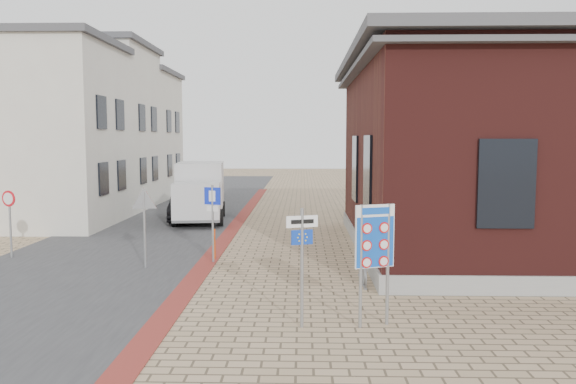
% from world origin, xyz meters
% --- Properties ---
extents(ground, '(120.00, 120.00, 0.00)m').
position_xyz_m(ground, '(0.00, 0.00, 0.00)').
color(ground, tan).
rests_on(ground, ground).
extents(road_strip, '(7.00, 60.00, 0.02)m').
position_xyz_m(road_strip, '(-5.50, 15.00, 0.01)').
color(road_strip, '#38383A').
rests_on(road_strip, ground).
extents(curb_strip, '(0.60, 40.00, 0.02)m').
position_xyz_m(curb_strip, '(-2.00, 10.00, 0.01)').
color(curb_strip, maroon).
rests_on(curb_strip, ground).
extents(brick_building, '(13.00, 13.00, 6.80)m').
position_xyz_m(brick_building, '(8.99, 7.00, 3.49)').
color(brick_building, gray).
rests_on(brick_building, ground).
extents(townhouse_near, '(7.40, 6.40, 8.30)m').
position_xyz_m(townhouse_near, '(-10.99, 12.00, 4.17)').
color(townhouse_near, beige).
rests_on(townhouse_near, ground).
extents(townhouse_mid, '(7.40, 6.40, 9.10)m').
position_xyz_m(townhouse_mid, '(-10.99, 18.00, 4.57)').
color(townhouse_mid, beige).
rests_on(townhouse_mid, ground).
extents(townhouse_far, '(7.40, 6.40, 8.30)m').
position_xyz_m(townhouse_far, '(-10.99, 24.00, 4.17)').
color(townhouse_far, beige).
rests_on(townhouse_far, ground).
extents(bike_rack, '(0.08, 1.80, 0.60)m').
position_xyz_m(bike_rack, '(2.65, 2.20, 0.26)').
color(bike_rack, slate).
rests_on(bike_rack, ground).
extents(sedan, '(1.89, 4.23, 1.35)m').
position_xyz_m(sedan, '(-4.54, 13.73, 0.67)').
color(sedan, black).
rests_on(sedan, ground).
extents(box_truck, '(2.70, 5.47, 2.76)m').
position_xyz_m(box_truck, '(-3.85, 13.45, 1.42)').
color(box_truck, slate).
rests_on(box_truck, ground).
extents(border_sign, '(0.84, 0.33, 2.56)m').
position_xyz_m(border_sign, '(2.50, -1.38, 1.83)').
color(border_sign, gray).
rests_on(border_sign, ground).
extents(essen_sign, '(0.65, 0.25, 2.49)m').
position_xyz_m(essen_sign, '(1.00, -1.50, 1.65)').
color(essen_sign, gray).
rests_on(essen_sign, ground).
extents(parking_sign, '(0.53, 0.19, 2.46)m').
position_xyz_m(parking_sign, '(-1.80, 4.50, 1.67)').
color(parking_sign, gray).
rests_on(parking_sign, ground).
extents(yield_sign, '(0.84, 0.27, 2.41)m').
position_xyz_m(yield_sign, '(-3.72, 3.66, 1.83)').
color(yield_sign, gray).
rests_on(yield_sign, ground).
extents(speed_sign, '(0.51, 0.19, 2.23)m').
position_xyz_m(speed_sign, '(-8.50, 4.99, 1.48)').
color(speed_sign, gray).
rests_on(speed_sign, ground).
extents(bollard, '(0.12, 0.12, 0.99)m').
position_xyz_m(bollard, '(-1.85, 5.00, 0.50)').
color(bollard, '#E3450B').
rests_on(bollard, ground).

